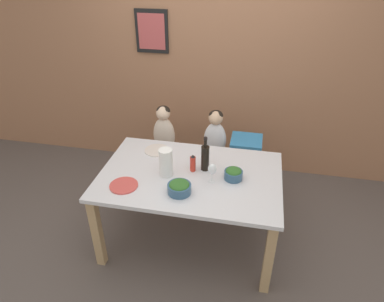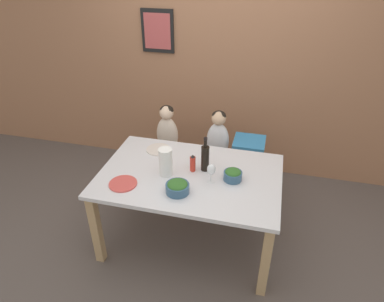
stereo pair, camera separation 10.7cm
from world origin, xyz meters
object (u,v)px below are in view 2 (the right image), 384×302
(salad_bowl_large, at_px, (177,187))
(chair_far_left, at_px, (168,157))
(person_child_left, at_px, (167,129))
(wine_bottle, at_px, (205,157))
(chair_far_center, at_px, (217,163))
(wine_glass_near, at_px, (211,170))
(salad_bowl_small, at_px, (233,175))
(person_child_center, at_px, (218,134))
(chair_right_highchair, at_px, (248,155))
(paper_towel_roll, at_px, (166,162))
(dinner_plate_back_left, at_px, (158,150))
(dinner_plate_front_left, at_px, (123,184))

(salad_bowl_large, bearing_deg, chair_far_left, 111.90)
(person_child_left, bearing_deg, wine_bottle, -50.34)
(chair_far_left, relative_size, chair_far_center, 1.00)
(wine_glass_near, xyz_separation_m, salad_bowl_small, (0.17, 0.07, -0.07))
(chair_far_center, xyz_separation_m, person_child_center, (0.00, 0.00, 0.35))
(chair_far_left, distance_m, chair_far_center, 0.54)
(chair_far_center, xyz_separation_m, salad_bowl_small, (0.25, -0.74, 0.41))
(person_child_left, xyz_separation_m, salad_bowl_small, (0.79, -0.74, 0.06))
(person_child_center, xyz_separation_m, salad_bowl_small, (0.25, -0.74, 0.06))
(chair_right_highchair, bearing_deg, paper_towel_roll, -127.60)
(chair_far_left, height_order, wine_bottle, wine_bottle)
(chair_far_left, distance_m, wine_glass_near, 1.13)
(chair_far_center, relative_size, wine_bottle, 1.46)
(chair_right_highchair, distance_m, salad_bowl_small, 0.79)
(person_child_left, distance_m, dinner_plate_back_left, 0.45)
(person_child_center, height_order, salad_bowl_small, person_child_center)
(chair_far_left, bearing_deg, wine_glass_near, -52.41)
(chair_far_left, distance_m, salad_bowl_small, 1.16)
(chair_far_left, relative_size, person_child_left, 0.86)
(salad_bowl_small, distance_m, dinner_plate_back_left, 0.79)
(wine_bottle, bearing_deg, paper_towel_roll, -154.78)
(dinner_plate_back_left, bearing_deg, person_child_center, 43.04)
(person_child_left, bearing_deg, salad_bowl_small, -43.17)
(wine_bottle, relative_size, dinner_plate_front_left, 1.38)
(paper_towel_roll, distance_m, salad_bowl_large, 0.28)
(chair_far_left, relative_size, wine_bottle, 1.46)
(chair_far_center, relative_size, paper_towel_roll, 1.90)
(wine_glass_near, distance_m, dinner_plate_front_left, 0.71)
(wine_bottle, relative_size, salad_bowl_small, 2.06)
(wine_glass_near, height_order, dinner_plate_back_left, wine_glass_near)
(wine_glass_near, height_order, dinner_plate_front_left, wine_glass_near)
(dinner_plate_back_left, bearing_deg, dinner_plate_front_left, -100.22)
(person_child_left, bearing_deg, chair_far_left, -90.00)
(chair_right_highchair, relative_size, wine_bottle, 2.25)
(person_child_left, distance_m, salad_bowl_small, 1.09)
(salad_bowl_large, relative_size, salad_bowl_small, 1.22)
(paper_towel_roll, height_order, dinner_plate_front_left, paper_towel_roll)
(chair_far_left, height_order, wine_glass_near, wine_glass_near)
(wine_bottle, height_order, dinner_plate_back_left, wine_bottle)
(person_child_left, bearing_deg, chair_right_highchair, -0.06)
(chair_far_center, height_order, chair_right_highchair, chair_right_highchair)
(person_child_left, xyz_separation_m, paper_towel_roll, (0.24, -0.80, 0.13))
(chair_far_center, distance_m, dinner_plate_back_left, 0.75)
(chair_far_center, bearing_deg, salad_bowl_large, -97.50)
(wine_bottle, xyz_separation_m, salad_bowl_small, (0.25, -0.09, -0.07))
(person_child_left, xyz_separation_m, wine_glass_near, (0.63, -0.82, 0.12))
(paper_towel_roll, xyz_separation_m, salad_bowl_small, (0.55, 0.05, -0.07))
(chair_right_highchair, height_order, person_child_left, person_child_left)
(paper_towel_roll, relative_size, dinner_plate_front_left, 1.06)
(chair_far_center, xyz_separation_m, paper_towel_roll, (-0.29, -0.80, 0.48))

